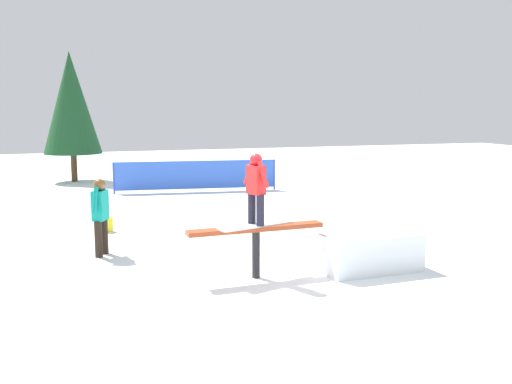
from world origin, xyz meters
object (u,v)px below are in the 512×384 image
object	(u,v)px
rail_feature	(256,234)
bystander_teal	(100,213)
main_rider_on_rail	(256,191)
backpack_on_snow	(105,225)
pine_tree_near	(71,103)

from	to	relation	value
rail_feature	bystander_teal	bearing A→B (deg)	-46.75
rail_feature	main_rider_on_rail	world-z (taller)	main_rider_on_rail
main_rider_on_rail	rail_feature	bearing A→B (deg)	0.00
rail_feature	main_rider_on_rail	bearing A→B (deg)	0.00
bystander_teal	backpack_on_snow	distance (m)	2.38
bystander_teal	backpack_on_snow	xyz separation A→B (m)	(-0.22, -2.26, -0.70)
rail_feature	backpack_on_snow	size ratio (longest dim) A/B	7.24
bystander_teal	pine_tree_near	size ratio (longest dim) A/B	0.30
main_rider_on_rail	pine_tree_near	size ratio (longest dim) A/B	0.28
main_rider_on_rail	pine_tree_near	distance (m)	15.02
rail_feature	backpack_on_snow	distance (m)	5.23
rail_feature	backpack_on_snow	world-z (taller)	rail_feature
rail_feature	pine_tree_near	world-z (taller)	pine_tree_near
main_rider_on_rail	bystander_teal	distance (m)	3.52
bystander_teal	pine_tree_near	world-z (taller)	pine_tree_near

